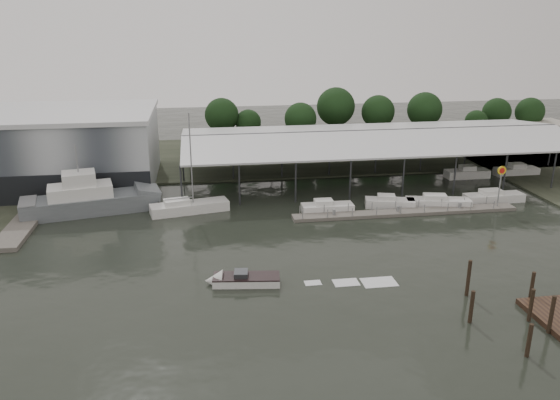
{
  "coord_description": "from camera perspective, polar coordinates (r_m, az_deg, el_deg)",
  "views": [
    {
      "loc": [
        -9.66,
        -49.68,
        22.61
      ],
      "look_at": [
        -0.51,
        10.2,
        2.5
      ],
      "focal_mm": 35.0,
      "sensor_mm": 36.0,
      "label": 1
    }
  ],
  "objects": [
    {
      "name": "white_sailboat",
      "position": [
        68.01,
        -9.56,
        -0.74
      ],
      "size": [
        9.84,
        4.47,
        12.46
      ],
      "rotation": [
        0.0,
        0.0,
        0.2
      ],
      "color": "white",
      "rests_on": "ground"
    },
    {
      "name": "horizon_tree_line",
      "position": [
        104.48,
        9.61,
        8.99
      ],
      "size": [
        65.5,
        10.46,
        10.69
      ],
      "color": "#312316",
      "rests_on": "ground"
    },
    {
      "name": "speedboat_underway",
      "position": [
        49.54,
        -4.18,
        -8.33
      ],
      "size": [
        17.65,
        4.24,
        2.0
      ],
      "rotation": [
        0.0,
        0.0,
        3.01
      ],
      "color": "white",
      "rests_on": "ground"
    },
    {
      "name": "moored_cruiser_2",
      "position": [
        71.86,
        16.15,
        -0.21
      ],
      "size": [
        8.26,
        3.76,
        1.7
      ],
      "rotation": [
        0.0,
        0.0,
        -0.2
      ],
      "color": "white",
      "rests_on": "ground"
    },
    {
      "name": "floating_dock",
      "position": [
        68.35,
        12.98,
        -1.26
      ],
      "size": [
        28.0,
        2.0,
        1.4
      ],
      "color": "#5F5C54",
      "rests_on": "ground"
    },
    {
      "name": "moored_cruiser_1",
      "position": [
        70.25,
        11.35,
        -0.26
      ],
      "size": [
        6.49,
        3.65,
        1.7
      ],
      "rotation": [
        0.0,
        0.0,
        -0.25
      ],
      "color": "white",
      "rests_on": "ground"
    },
    {
      "name": "grey_trawler",
      "position": [
        70.77,
        -19.17,
        0.03
      ],
      "size": [
        16.9,
        7.75,
        8.84
      ],
      "rotation": [
        0.0,
        0.0,
        0.21
      ],
      "color": "slate",
      "rests_on": "ground"
    },
    {
      "name": "covered_boat_shed",
      "position": [
        83.77,
        10.12,
        6.73
      ],
      "size": [
        58.24,
        24.0,
        6.96
      ],
      "color": "silver",
      "rests_on": "ground"
    },
    {
      "name": "trawler_dock",
      "position": [
        70.49,
        -24.96,
        -1.92
      ],
      "size": [
        3.0,
        18.0,
        0.5
      ],
      "color": "#5F5C54",
      "rests_on": "ground"
    },
    {
      "name": "ground",
      "position": [
        55.43,
        2.12,
        -5.72
      ],
      "size": [
        200.0,
        200.0,
        0.0
      ],
      "primitive_type": "plane",
      "color": "black",
      "rests_on": "ground"
    },
    {
      "name": "distant_commercial_buildings",
      "position": [
        118.56,
        27.07,
        6.27
      ],
      "size": [
        22.0,
        8.0,
        4.0
      ],
      "color": "gray",
      "rests_on": "ground"
    },
    {
      "name": "moored_cruiser_3",
      "position": [
        76.23,
        21.4,
        0.29
      ],
      "size": [
        7.82,
        2.41,
        1.7
      ],
      "rotation": [
        0.0,
        0.0,
        0.03
      ],
      "color": "white",
      "rests_on": "ground"
    },
    {
      "name": "shell_fuel_sign",
      "position": [
        72.49,
        22.07,
        2.06
      ],
      "size": [
        1.1,
        0.18,
        5.55
      ],
      "color": "gray",
      "rests_on": "ground"
    },
    {
      "name": "land_strip_far",
      "position": [
        94.9,
        -2.61,
        4.62
      ],
      "size": [
        140.0,
        30.0,
        0.3
      ],
      "color": "#3C4130",
      "rests_on": "ground"
    },
    {
      "name": "storage_warehouse",
      "position": [
        83.53,
        -21.26,
        5.14
      ],
      "size": [
        24.5,
        20.5,
        10.5
      ],
      "color": "#A5ABB0",
      "rests_on": "ground"
    },
    {
      "name": "mooring_pilings",
      "position": [
        47.35,
        23.04,
        -10.22
      ],
      "size": [
        7.23,
        9.38,
        3.88
      ],
      "color": "black",
      "rests_on": "ground"
    },
    {
      "name": "moored_cruiser_0",
      "position": [
        67.28,
        4.92,
        -0.79
      ],
      "size": [
        6.36,
        2.3,
        1.7
      ],
      "rotation": [
        0.0,
        0.0,
        -0.02
      ],
      "color": "white",
      "rests_on": "ground"
    }
  ]
}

